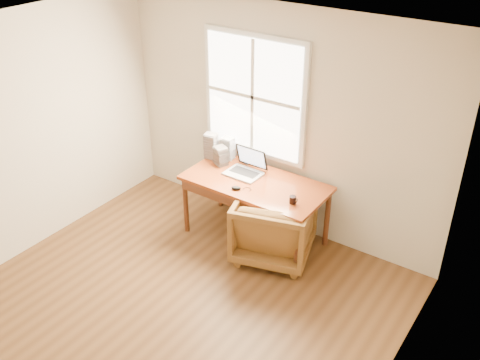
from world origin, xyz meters
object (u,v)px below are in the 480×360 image
at_px(armchair, 274,226).
at_px(cd_stack_a, 228,148).
at_px(wicker_stool, 261,224).
at_px(laptop, 243,164).
at_px(desk, 255,183).
at_px(coffee_mug, 293,200).

bearing_deg(armchair, cd_stack_a, -41.57).
height_order(wicker_stool, laptop, laptop).
distance_m(desk, wicker_stool, 0.52).
distance_m(coffee_mug, cd_stack_a, 1.22).
height_order(desk, coffee_mug, coffee_mug).
bearing_deg(armchair, laptop, -36.53).
height_order(desk, laptop, laptop).
xyz_separation_m(wicker_stool, cd_stack_a, (-0.65, 0.28, 0.67)).
height_order(desk, armchair, armchair).
height_order(armchair, coffee_mug, coffee_mug).
xyz_separation_m(desk, laptop, (-0.20, 0.05, 0.16)).
bearing_deg(cd_stack_a, laptop, -31.63).
bearing_deg(coffee_mug, laptop, 161.54).
xyz_separation_m(armchair, laptop, (-0.55, 0.20, 0.51)).
bearing_deg(laptop, cd_stack_a, 149.46).
distance_m(laptop, cd_stack_a, 0.44).
height_order(desk, cd_stack_a, cd_stack_a).
height_order(wicker_stool, cd_stack_a, cd_stack_a).
bearing_deg(wicker_stool, desk, 180.00).
height_order(armchair, laptop, laptop).
bearing_deg(laptop, armchair, -18.82).
distance_m(desk, coffee_mug, 0.58).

